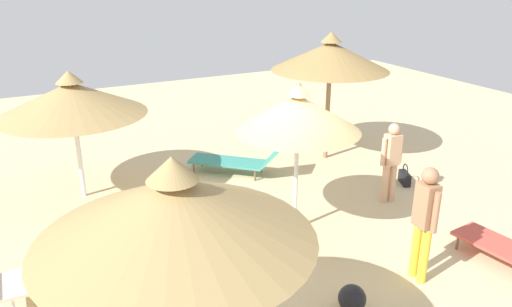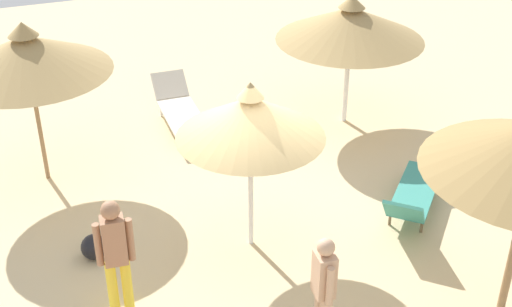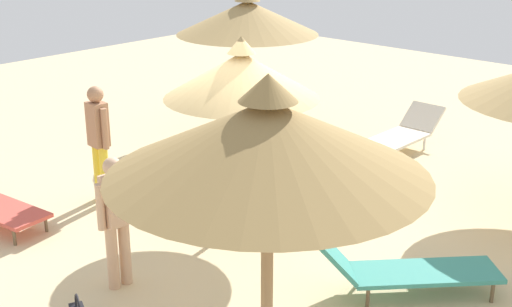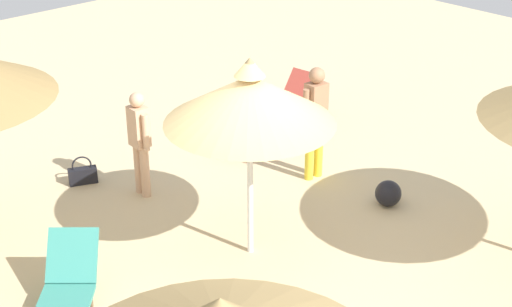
{
  "view_description": "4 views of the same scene",
  "coord_description": "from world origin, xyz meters",
  "px_view_note": "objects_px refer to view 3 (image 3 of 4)",
  "views": [
    {
      "loc": [
        -3.77,
        -6.5,
        4.24
      ],
      "look_at": [
        -0.24,
        0.37,
        1.3
      ],
      "focal_mm": 34.82,
      "sensor_mm": 36.0,
      "label": 1
    },
    {
      "loc": [
        7.96,
        -2.94,
        6.31
      ],
      "look_at": [
        0.36,
        -0.09,
        1.56
      ],
      "focal_mm": 49.45,
      "sensor_mm": 36.0,
      "label": 2
    },
    {
      "loc": [
        6.49,
        5.8,
        4.07
      ],
      "look_at": [
        0.16,
        0.04,
        1.02
      ],
      "focal_mm": 48.59,
      "sensor_mm": 36.0,
      "label": 3
    },
    {
      "loc": [
        -5.65,
        5.31,
        5.32
      ],
      "look_at": [
        0.04,
        -0.03,
        1.48
      ],
      "focal_mm": 53.21,
      "sensor_mm": 36.0,
      "label": 4
    }
  ],
  "objects_px": {
    "parasol_umbrella_far_right": "(247,17)",
    "person_standing_front": "(116,215)",
    "parasol_umbrella_front": "(268,139)",
    "person_standing_near_right": "(99,136)",
    "beach_ball": "(163,164)",
    "parasol_umbrella_back": "(242,75)",
    "lounge_chair_near_left": "(401,268)",
    "lounge_chair_center": "(397,136)"
  },
  "relations": [
    {
      "from": "person_standing_near_right",
      "to": "beach_ball",
      "type": "relative_size",
      "value": 4.7
    },
    {
      "from": "lounge_chair_center",
      "to": "person_standing_front",
      "type": "distance_m",
      "value": 6.09
    },
    {
      "from": "beach_ball",
      "to": "person_standing_near_right",
      "type": "bearing_deg",
      "value": 6.35
    },
    {
      "from": "parasol_umbrella_back",
      "to": "lounge_chair_near_left",
      "type": "xyz_separation_m",
      "value": [
        0.18,
        2.57,
        -1.73
      ]
    },
    {
      "from": "person_standing_front",
      "to": "parasol_umbrella_back",
      "type": "bearing_deg",
      "value": -177.12
    },
    {
      "from": "person_standing_near_right",
      "to": "beach_ball",
      "type": "height_order",
      "value": "person_standing_near_right"
    },
    {
      "from": "parasol_umbrella_far_right",
      "to": "beach_ball",
      "type": "xyz_separation_m",
      "value": [
        2.41,
        0.39,
        -2.04
      ]
    },
    {
      "from": "lounge_chair_near_left",
      "to": "lounge_chair_center",
      "type": "xyz_separation_m",
      "value": [
        -4.1,
        -2.54,
        -0.02
      ]
    },
    {
      "from": "parasol_umbrella_far_right",
      "to": "parasol_umbrella_front",
      "type": "bearing_deg",
      "value": 44.22
    },
    {
      "from": "parasol_umbrella_front",
      "to": "lounge_chair_near_left",
      "type": "relative_size",
      "value": 1.52
    },
    {
      "from": "parasol_umbrella_far_right",
      "to": "lounge_chair_near_left",
      "type": "bearing_deg",
      "value": 59.31
    },
    {
      "from": "parasol_umbrella_back",
      "to": "lounge_chair_near_left",
      "type": "distance_m",
      "value": 3.1
    },
    {
      "from": "parasol_umbrella_far_right",
      "to": "parasol_umbrella_back",
      "type": "xyz_separation_m",
      "value": [
        2.87,
        2.57,
        -0.16
      ]
    },
    {
      "from": "parasol_umbrella_front",
      "to": "person_standing_front",
      "type": "distance_m",
      "value": 2.89
    },
    {
      "from": "parasol_umbrella_front",
      "to": "person_standing_near_right",
      "type": "bearing_deg",
      "value": -108.96
    },
    {
      "from": "lounge_chair_center",
      "to": "parasol_umbrella_front",
      "type": "bearing_deg",
      "value": 21.84
    },
    {
      "from": "parasol_umbrella_back",
      "to": "beach_ball",
      "type": "relative_size",
      "value": 6.97
    },
    {
      "from": "person_standing_front",
      "to": "parasol_umbrella_front",
      "type": "bearing_deg",
      "value": 83.93
    },
    {
      "from": "lounge_chair_near_left",
      "to": "person_standing_front",
      "type": "relative_size",
      "value": 1.23
    },
    {
      "from": "person_standing_near_right",
      "to": "person_standing_front",
      "type": "height_order",
      "value": "person_standing_near_right"
    },
    {
      "from": "person_standing_front",
      "to": "parasol_umbrella_far_right",
      "type": "bearing_deg",
      "value": -151.87
    },
    {
      "from": "person_standing_near_right",
      "to": "beach_ball",
      "type": "bearing_deg",
      "value": -173.65
    },
    {
      "from": "person_standing_front",
      "to": "lounge_chair_near_left",
      "type": "bearing_deg",
      "value": 128.54
    },
    {
      "from": "parasol_umbrella_back",
      "to": "lounge_chair_center",
      "type": "height_order",
      "value": "parasol_umbrella_back"
    },
    {
      "from": "person_standing_near_right",
      "to": "person_standing_front",
      "type": "xyz_separation_m",
      "value": [
        1.32,
        2.15,
        -0.12
      ]
    },
    {
      "from": "parasol_umbrella_far_right",
      "to": "person_standing_front",
      "type": "height_order",
      "value": "parasol_umbrella_far_right"
    },
    {
      "from": "person_standing_front",
      "to": "beach_ball",
      "type": "bearing_deg",
      "value": -138.61
    },
    {
      "from": "parasol_umbrella_front",
      "to": "person_standing_front",
      "type": "bearing_deg",
      "value": -96.07
    },
    {
      "from": "parasol_umbrella_back",
      "to": "lounge_chair_center",
      "type": "xyz_separation_m",
      "value": [
        -3.92,
        0.02,
        -1.75
      ]
    },
    {
      "from": "lounge_chair_near_left",
      "to": "person_standing_near_right",
      "type": "distance_m",
      "value": 4.7
    },
    {
      "from": "parasol_umbrella_far_right",
      "to": "person_standing_front",
      "type": "xyz_separation_m",
      "value": [
        5.01,
        2.68,
        -1.35
      ]
    },
    {
      "from": "person_standing_near_right",
      "to": "beach_ball",
      "type": "xyz_separation_m",
      "value": [
        -1.28,
        -0.14,
        -0.81
      ]
    },
    {
      "from": "parasol_umbrella_far_right",
      "to": "person_standing_front",
      "type": "distance_m",
      "value": 5.84
    },
    {
      "from": "beach_ball",
      "to": "parasol_umbrella_far_right",
      "type": "bearing_deg",
      "value": -170.85
    },
    {
      "from": "person_standing_near_right",
      "to": "lounge_chair_center",
      "type": "bearing_deg",
      "value": 156.48
    },
    {
      "from": "parasol_umbrella_back",
      "to": "lounge_chair_center",
      "type": "distance_m",
      "value": 4.29
    },
    {
      "from": "lounge_chair_near_left",
      "to": "lounge_chair_center",
      "type": "bearing_deg",
      "value": -148.2
    },
    {
      "from": "lounge_chair_near_left",
      "to": "parasol_umbrella_far_right",
      "type": "bearing_deg",
      "value": -120.69
    },
    {
      "from": "person_standing_near_right",
      "to": "person_standing_front",
      "type": "relative_size",
      "value": 1.11
    },
    {
      "from": "lounge_chair_near_left",
      "to": "lounge_chair_center",
      "type": "height_order",
      "value": "lounge_chair_near_left"
    },
    {
      "from": "lounge_chair_center",
      "to": "beach_ball",
      "type": "relative_size",
      "value": 5.99
    },
    {
      "from": "parasol_umbrella_front",
      "to": "person_standing_near_right",
      "type": "height_order",
      "value": "parasol_umbrella_front"
    }
  ]
}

